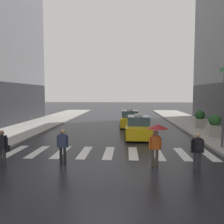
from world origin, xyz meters
name	(u,v)px	position (x,y,z in m)	size (l,w,h in m)	color
ground_plane	(103,171)	(0.00, 0.00, 0.00)	(160.00, 160.00, 0.00)	black
crosswalk_markings	(109,153)	(0.00, 3.00, 0.00)	(11.30, 2.80, 0.01)	silver
taxi_lead	(138,128)	(1.88, 7.76, 0.72)	(2.01, 4.58, 1.80)	yellow
taxi_second	(130,119)	(1.33, 13.45, 0.72)	(1.97, 4.56, 1.80)	yellow
pedestrian_with_umbrella	(157,134)	(2.33, 0.65, 1.52)	(0.96, 0.96, 1.94)	#473D33
pedestrian_with_backpack	(198,149)	(3.97, 0.18, 0.97)	(0.55, 0.43, 1.65)	#333338
pedestrian_with_handbag	(2,146)	(-4.56, 0.24, 0.93)	(0.60, 0.24, 1.65)	#333338
pedestrian_plain_coat	(63,144)	(-1.97, 0.80, 0.94)	(0.55, 0.24, 1.65)	black
planter_near_corner	(215,126)	(7.58, 7.98, 0.87)	(1.10, 1.10, 1.60)	#A8A399
planter_mid_block	(200,120)	(7.81, 12.24, 0.87)	(1.10, 1.10, 1.60)	#A8A399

